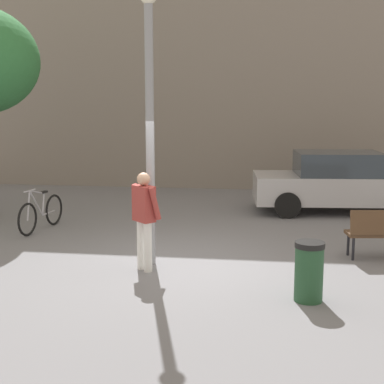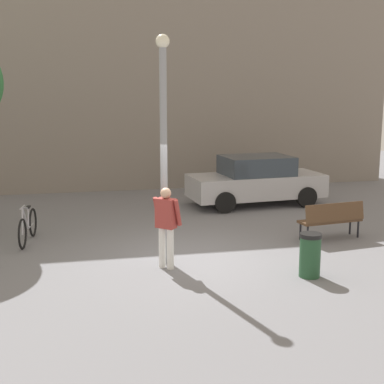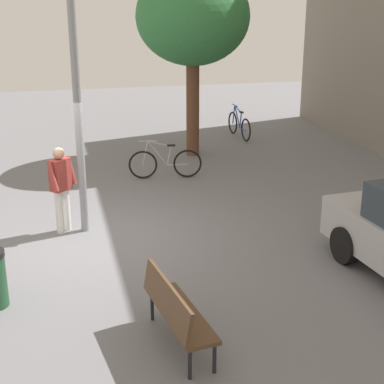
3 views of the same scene
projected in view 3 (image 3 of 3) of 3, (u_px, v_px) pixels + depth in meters
ground_plane at (98, 238)px, 11.02m from camera, size 36.00×36.00×0.00m
lamppost at (77, 94)px, 10.54m from camera, size 0.28×0.28×4.66m
person_by_lamppost at (61, 184)px, 11.02m from camera, size 0.59×0.57×1.67m
park_bench at (175, 309)px, 7.51m from camera, size 1.65×0.70×0.92m
plaza_tree at (193, 18)px, 15.46m from camera, size 3.02×3.02×5.06m
bicycle_blue at (239, 125)px, 18.53m from camera, size 1.81×0.18×0.97m
bicycle_silver at (165, 163)px, 14.45m from camera, size 0.30×1.80×0.97m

